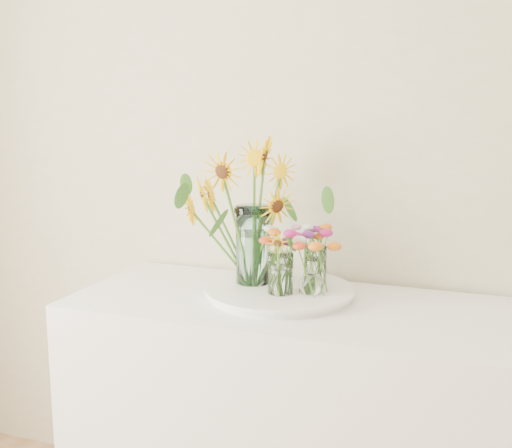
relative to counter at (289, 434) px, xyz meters
name	(u,v)px	position (x,y,z in m)	size (l,w,h in m)	color
counter	(289,434)	(0.00, 0.00, 0.00)	(1.40, 0.60, 0.90)	white
tray	(280,293)	(-0.05, 0.04, 0.46)	(0.46, 0.46, 0.03)	white
mason_jar	(253,245)	(-0.15, 0.07, 0.61)	(0.11, 0.11, 0.26)	#B4ECF1
sunflower_bouquet	(253,212)	(-0.15, 0.07, 0.72)	(0.73, 0.73, 0.49)	#FDC405
small_vase_a	(281,274)	(-0.03, -0.01, 0.54)	(0.08, 0.08, 0.13)	white
wildflower_posy_a	(281,260)	(-0.03, -0.01, 0.59)	(0.18, 0.18, 0.22)	orange
small_vase_b	(312,277)	(0.06, 0.02, 0.53)	(0.08, 0.08, 0.12)	white
wildflower_posy_b	(312,263)	(0.06, 0.02, 0.58)	(0.20, 0.20, 0.21)	orange
small_vase_c	(315,265)	(0.04, 0.14, 0.54)	(0.07, 0.07, 0.13)	white
wildflower_posy_c	(315,252)	(0.04, 0.14, 0.58)	(0.18, 0.18, 0.22)	orange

